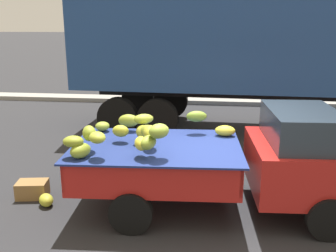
% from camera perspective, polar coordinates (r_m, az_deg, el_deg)
% --- Properties ---
extents(ground, '(220.00, 220.00, 0.00)m').
position_cam_1_polar(ground, '(6.41, 7.26, -12.67)').
color(ground, '#28282B').
extents(curb_strip, '(80.00, 0.80, 0.16)m').
position_cam_1_polar(curb_strip, '(14.59, 7.14, 3.73)').
color(curb_strip, gray).
rests_on(curb_strip, ground).
extents(pickup_truck, '(4.87, 2.15, 1.70)m').
position_cam_1_polar(pickup_truck, '(6.29, 15.26, -4.78)').
color(pickup_truck, '#B21E19').
rests_on(pickup_truck, ground).
extents(semi_trailer, '(12.08, 3.01, 3.95)m').
position_cam_1_polar(semi_trailer, '(10.83, 18.73, 12.17)').
color(semi_trailer, navy).
rests_on(semi_trailer, ground).
extents(fallen_banana_bunch_near_tailgate, '(0.37, 0.40, 0.20)m').
position_cam_1_polar(fallen_banana_bunch_near_tailgate, '(6.82, -17.90, -10.58)').
color(fallen_banana_bunch_near_tailgate, gold).
rests_on(fallen_banana_bunch_near_tailgate, ground).
extents(produce_crate, '(0.57, 0.44, 0.29)m').
position_cam_1_polar(produce_crate, '(7.20, -19.77, -8.97)').
color(produce_crate, olive).
rests_on(produce_crate, ground).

